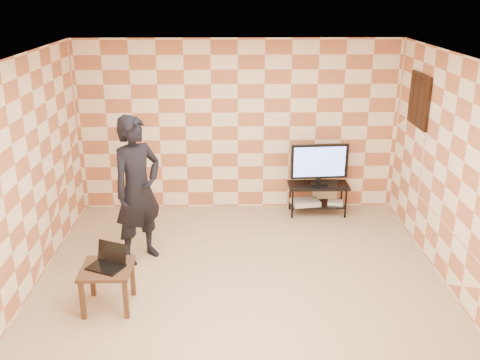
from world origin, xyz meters
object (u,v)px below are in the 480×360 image
(side_table, at_px, (107,274))
(person, at_px, (138,190))
(tv, at_px, (319,162))
(tv_stand, at_px, (318,192))

(side_table, xyz_separation_m, person, (0.19, 1.15, 0.56))
(side_table, distance_m, person, 1.29)
(tv, distance_m, person, 2.93)
(tv_stand, height_order, tv, tv)
(tv, bearing_deg, tv_stand, 85.86)
(side_table, bearing_deg, person, 80.66)
(tv_stand, distance_m, person, 2.99)
(side_table, bearing_deg, tv_stand, 43.08)
(tv_stand, bearing_deg, tv, -94.14)
(tv_stand, xyz_separation_m, person, (-2.56, -1.42, 0.61))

